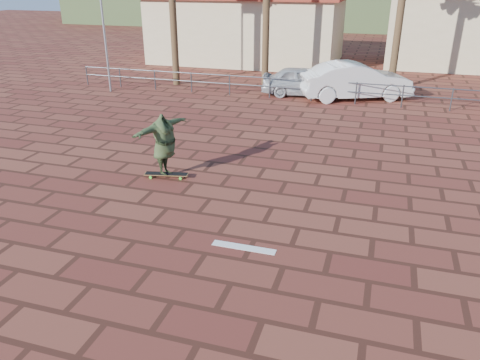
{
  "coord_description": "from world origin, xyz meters",
  "views": [
    {
      "loc": [
        3.17,
        -9.46,
        5.36
      ],
      "look_at": [
        0.09,
        0.49,
        0.8
      ],
      "focal_mm": 35.0,
      "sensor_mm": 36.0,
      "label": 1
    }
  ],
  "objects_px": {
    "car_white": "(355,81)",
    "car_silver": "(304,81)",
    "longboard": "(166,174)",
    "skateboarder": "(164,145)"
  },
  "relations": [
    {
      "from": "longboard",
      "to": "car_silver",
      "type": "bearing_deg",
      "value": 67.33
    },
    {
      "from": "longboard",
      "to": "car_silver",
      "type": "xyz_separation_m",
      "value": [
        2.01,
        11.22,
        0.59
      ]
    },
    {
      "from": "skateboarder",
      "to": "car_silver",
      "type": "distance_m",
      "value": 11.4
    },
    {
      "from": "car_white",
      "to": "skateboarder",
      "type": "bearing_deg",
      "value": 134.75
    },
    {
      "from": "car_white",
      "to": "longboard",
      "type": "bearing_deg",
      "value": 134.75
    },
    {
      "from": "car_white",
      "to": "car_silver",
      "type": "bearing_deg",
      "value": 67.2
    },
    {
      "from": "longboard",
      "to": "car_silver",
      "type": "relative_size",
      "value": 0.32
    },
    {
      "from": "longboard",
      "to": "car_white",
      "type": "distance_m",
      "value": 12.12
    },
    {
      "from": "skateboarder",
      "to": "car_white",
      "type": "distance_m",
      "value": 12.09
    },
    {
      "from": "car_silver",
      "to": "car_white",
      "type": "relative_size",
      "value": 0.79
    }
  ]
}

